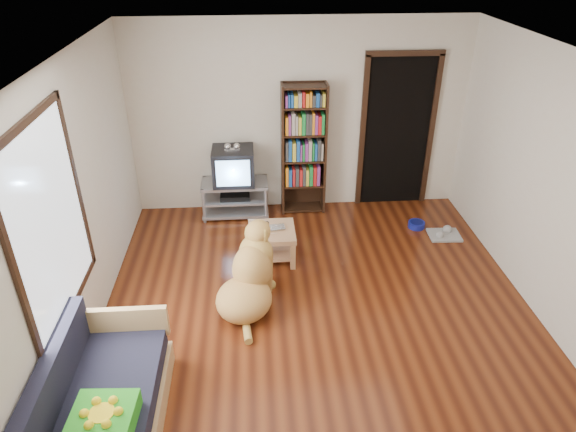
{
  "coord_description": "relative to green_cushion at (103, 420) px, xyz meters",
  "views": [
    {
      "loc": [
        -0.63,
        -4.1,
        3.52
      ],
      "look_at": [
        -0.29,
        0.54,
        0.9
      ],
      "focal_mm": 32.0,
      "sensor_mm": 36.0,
      "label": 1
    }
  ],
  "objects": [
    {
      "name": "ground",
      "position": [
        1.75,
        1.57,
        -0.49
      ],
      "size": [
        5.0,
        5.0,
        0.0
      ],
      "primitive_type": "plane",
      "color": "#612810",
      "rests_on": "ground"
    },
    {
      "name": "ceiling",
      "position": [
        1.75,
        1.57,
        2.11
      ],
      "size": [
        5.0,
        5.0,
        0.0
      ],
      "primitive_type": "plane",
      "rotation": [
        3.14,
        0.0,
        0.0
      ],
      "color": "white",
      "rests_on": "ground"
    },
    {
      "name": "wall_back",
      "position": [
        1.75,
        4.07,
        0.81
      ],
      "size": [
        4.5,
        0.0,
        4.5
      ],
      "primitive_type": "plane",
      "rotation": [
        1.57,
        0.0,
        0.0
      ],
      "color": "beige",
      "rests_on": "ground"
    },
    {
      "name": "wall_left",
      "position": [
        -0.5,
        1.57,
        0.81
      ],
      "size": [
        0.0,
        5.0,
        5.0
      ],
      "primitive_type": "plane",
      "rotation": [
        1.57,
        0.0,
        1.57
      ],
      "color": "beige",
      "rests_on": "ground"
    },
    {
      "name": "wall_right",
      "position": [
        4.0,
        1.57,
        0.81
      ],
      "size": [
        0.0,
        5.0,
        5.0
      ],
      "primitive_type": "plane",
      "rotation": [
        1.57,
        0.0,
        -1.57
      ],
      "color": "beige",
      "rests_on": "ground"
    },
    {
      "name": "green_cushion",
      "position": [
        0.0,
        0.0,
        0.0
      ],
      "size": [
        0.46,
        0.46,
        0.15
      ],
      "primitive_type": "cube",
      "rotation": [
        0.0,
        0.0,
        -0.05
      ],
      "color": "green",
      "rests_on": "sofa"
    },
    {
      "name": "laptop",
      "position": [
        1.31,
        2.65,
        -0.08
      ],
      "size": [
        0.35,
        0.25,
        0.03
      ],
      "primitive_type": "imported",
      "rotation": [
        0.0,
        0.0,
        0.1
      ],
      "color": "silver",
      "rests_on": "coffee_table"
    },
    {
      "name": "dog_bowl",
      "position": [
        3.28,
        3.28,
        -0.45
      ],
      "size": [
        0.22,
        0.22,
        0.08
      ],
      "primitive_type": "cylinder",
      "color": "navy",
      "rests_on": "ground"
    },
    {
      "name": "grey_rag",
      "position": [
        3.58,
        3.03,
        -0.48
      ],
      "size": [
        0.41,
        0.34,
        0.03
      ],
      "primitive_type": "cube",
      "rotation": [
        0.0,
        0.0,
        -0.05
      ],
      "color": "#9B9B9B",
      "rests_on": "ground"
    },
    {
      "name": "window",
      "position": [
        -0.48,
        1.07,
        1.01
      ],
      "size": [
        0.03,
        1.46,
        1.7
      ],
      "color": "white",
      "rests_on": "wall_left"
    },
    {
      "name": "doorway",
      "position": [
        3.1,
        4.05,
        0.63
      ],
      "size": [
        1.03,
        0.05,
        2.19
      ],
      "color": "black",
      "rests_on": "wall_back"
    },
    {
      "name": "tv_stand",
      "position": [
        0.85,
        3.82,
        -0.22
      ],
      "size": [
        0.9,
        0.45,
        0.5
      ],
      "color": "#99999E",
      "rests_on": "ground"
    },
    {
      "name": "crt_tv",
      "position": [
        0.85,
        3.84,
        0.25
      ],
      "size": [
        0.55,
        0.52,
        0.58
      ],
      "color": "black",
      "rests_on": "tv_stand"
    },
    {
      "name": "bookshelf",
      "position": [
        1.8,
        3.91,
        0.51
      ],
      "size": [
        0.6,
        0.3,
        1.8
      ],
      "color": "black",
      "rests_on": "ground"
    },
    {
      "name": "sofa",
      "position": [
        -0.12,
        0.19,
        -0.23
      ],
      "size": [
        0.8,
        1.8,
        0.8
      ],
      "color": "tan",
      "rests_on": "ground"
    },
    {
      "name": "coffee_table",
      "position": [
        1.31,
        2.68,
        -0.21
      ],
      "size": [
        0.55,
        0.55,
        0.4
      ],
      "color": "tan",
      "rests_on": "ground"
    },
    {
      "name": "dog",
      "position": [
        1.04,
        1.82,
        -0.16
      ],
      "size": [
        0.78,
        1.11,
        0.92
      ],
      "color": "#D18650",
      "rests_on": "ground"
    }
  ]
}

